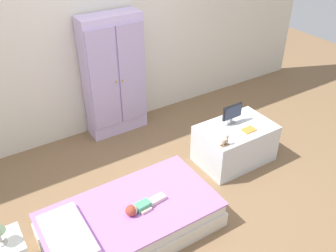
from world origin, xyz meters
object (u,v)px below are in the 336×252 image
bed (131,220)px  doll (138,207)px  book_orange (249,130)px  wardrobe (114,76)px  tv_stand (235,143)px  tv_monitor (232,113)px  rocking_horse_toy (226,141)px

bed → doll: doll is taller
doll → book_orange: 1.47m
doll → wardrobe: (0.57, 1.61, 0.42)m
bed → tv_stand: 1.46m
book_orange → tv_monitor: bearing=105.8°
doll → book_orange: book_orange is taller
bed → tv_stand: tv_stand is taller
bed → wardrobe: size_ratio=1.04×
bed → tv_monitor: (1.43, 0.39, 0.43)m
bed → rocking_horse_toy: 1.18m
bed → wardrobe: 1.77m
wardrobe → tv_stand: size_ratio=1.80×
tv_monitor → tv_stand: bearing=-90.3°
book_orange → bed: bearing=-173.2°
tv_monitor → rocking_horse_toy: 0.43m
wardrobe → book_orange: size_ratio=10.61×
tv_monitor → doll: bearing=-162.2°
wardrobe → tv_stand: wardrobe is taller
wardrobe → tv_monitor: size_ratio=6.01×
doll → book_orange: size_ratio=2.88×
tv_monitor → rocking_horse_toy: (-0.32, -0.28, -0.07)m
doll → book_orange: (1.44, 0.23, 0.14)m
doll → tv_stand: tv_stand is taller
tv_stand → tv_monitor: (0.00, 0.09, 0.34)m
rocking_horse_toy → doll: bearing=-171.1°
doll → tv_monitor: 1.47m
tv_stand → book_orange: bearing=-63.2°
tv_monitor → rocking_horse_toy: tv_monitor is taller
wardrobe → tv_stand: bearing=-57.1°
wardrobe → book_orange: 1.65m
doll → wardrobe: 1.76m
tv_stand → tv_monitor: 0.36m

